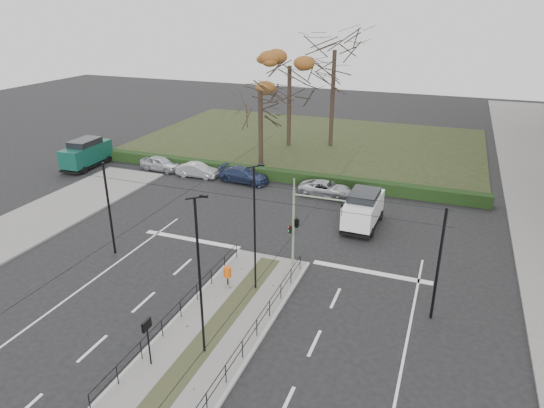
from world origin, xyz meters
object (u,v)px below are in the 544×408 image
at_px(streetlamp_median_far, 255,228).
at_px(rust_tree, 290,66).
at_px(parked_car_third, 244,175).
at_px(litter_bin, 227,272).
at_px(parked_car_fourth, 326,189).
at_px(streetlamp_median_near, 200,277).
at_px(white_van, 363,208).
at_px(traffic_light, 298,222).
at_px(green_van, 86,153).
at_px(bare_tree_center, 334,57).
at_px(info_panel, 147,330).
at_px(bare_tree_near, 260,96).
at_px(parked_car_second, 198,170).
at_px(parked_car_first, 160,163).

height_order(streetlamp_median_far, rust_tree, rust_tree).
distance_m(streetlamp_median_far, parked_car_third, 17.93).
bearing_deg(litter_bin, streetlamp_median_far, 7.20).
distance_m(litter_bin, rust_tree, 30.36).
bearing_deg(parked_car_fourth, streetlamp_median_near, -178.70).
distance_m(streetlamp_median_far, white_van, 11.45).
distance_m(traffic_light, green_van, 27.43).
relative_size(traffic_light, rust_tree, 0.43).
relative_size(streetlamp_median_far, parked_car_third, 1.56).
height_order(green_van, bare_tree_center, bare_tree_center).
bearing_deg(litter_bin, green_van, 146.43).
bearing_deg(traffic_light, info_panel, -106.97).
distance_m(streetlamp_median_far, bare_tree_near, 22.84).
distance_m(info_panel, white_van, 18.66).
bearing_deg(parked_car_fourth, litter_bin, 175.86).
xyz_separation_m(streetlamp_median_far, parked_car_second, (-12.30, 15.66, -3.15)).
bearing_deg(parked_car_third, white_van, -109.47).
bearing_deg(parked_car_first, traffic_light, -121.62).
bearing_deg(info_panel, litter_bin, 87.51).
relative_size(traffic_light, green_van, 0.86).
distance_m(traffic_light, parked_car_second, 18.53).
height_order(streetlamp_median_far, white_van, streetlamp_median_far).
distance_m(info_panel, parked_car_first, 27.53).
distance_m(parked_car_third, rust_tree, 14.92).
xyz_separation_m(traffic_light, bare_tree_center, (-4.92, 26.78, 6.55)).
xyz_separation_m(parked_car_third, bare_tree_center, (4.17, 14.22, 8.85)).
relative_size(parked_car_second, green_van, 0.68).
height_order(info_panel, white_van, white_van).
xyz_separation_m(parked_car_second, parked_car_third, (4.52, 0.19, 0.03)).
height_order(info_panel, bare_tree_center, bare_tree_center).
relative_size(info_panel, parked_car_first, 0.57).
height_order(white_van, bare_tree_near, bare_tree_near).
xyz_separation_m(rust_tree, bare_tree_center, (4.35, 1.62, 0.88)).
bearing_deg(traffic_light, parked_car_second, 137.75).
distance_m(parked_car_first, rust_tree, 17.03).
height_order(litter_bin, bare_tree_center, bare_tree_center).
height_order(parked_car_first, parked_car_second, parked_car_first).
distance_m(green_van, bare_tree_center, 26.71).
distance_m(parked_car_first, white_van, 21.07).
bearing_deg(parked_car_third, bare_tree_near, 10.81).
relative_size(litter_bin, streetlamp_median_far, 0.15).
bearing_deg(parked_car_fourth, green_van, 93.11).
xyz_separation_m(traffic_light, green_van, (-25.00, 11.16, -1.56)).
relative_size(traffic_light, streetlamp_median_near, 0.64).
relative_size(info_panel, green_van, 0.40).
xyz_separation_m(traffic_light, info_panel, (-3.22, -10.54, -1.06)).
xyz_separation_m(info_panel, streetlamp_median_far, (1.91, 7.24, 1.88)).
bearing_deg(parked_car_fourth, white_van, -138.91).
bearing_deg(parked_car_first, parked_car_third, -87.40).
bearing_deg(green_van, traffic_light, -24.05).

